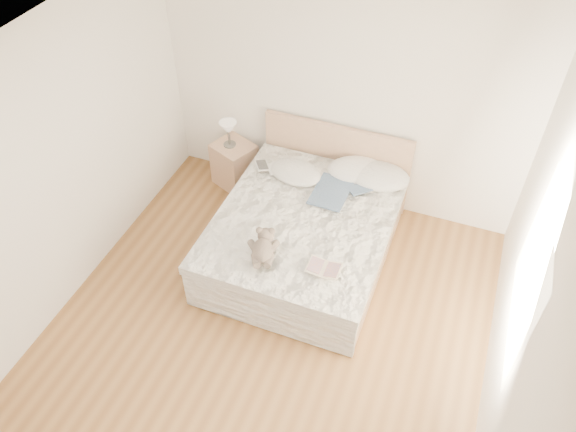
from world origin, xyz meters
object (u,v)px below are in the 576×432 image
Objects in this scene: bed at (306,232)px; photo_book at (268,167)px; nightstand at (235,164)px; table_lamp at (228,129)px; childrens_book at (324,269)px; teddy_bear at (263,256)px.

bed reaches higher than photo_book.
table_lamp is at bearing -173.52° from nightstand.
table_lamp reaches higher than nightstand.
teddy_bear is (-0.57, -0.07, 0.02)m from childrens_book.
bed reaches higher than childrens_book.
photo_book is (-0.63, 0.49, 0.32)m from bed.
teddy_bear reaches higher than photo_book.
photo_book is 0.80× the size of teddy_bear.
childrens_book reaches higher than nightstand.
nightstand is at bearing 6.48° from table_lamp.
childrens_book is 0.58m from teddy_bear.
teddy_bear is at bearing -173.89° from childrens_book.
bed is at bearing -74.64° from photo_book.
nightstand is (-1.20, 0.80, -0.03)m from bed.
teddy_bear is (-0.17, -0.75, 0.34)m from bed.
photo_book is (0.61, -0.30, -0.16)m from table_lamp.
teddy_bear reaches higher than childrens_book.
table_lamp is 1.08× the size of photo_book.
bed is 5.80× the size of teddy_bear.
bed is 0.86m from childrens_book.
nightstand is 0.74m from photo_book.
table_lamp is 0.70m from photo_book.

